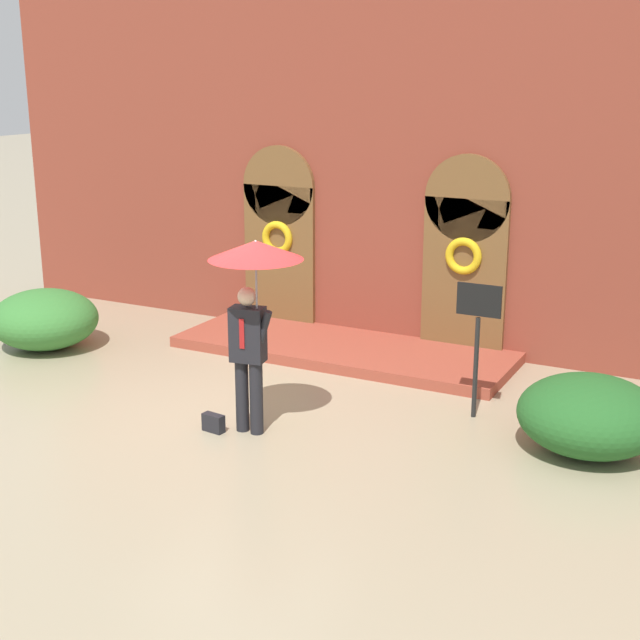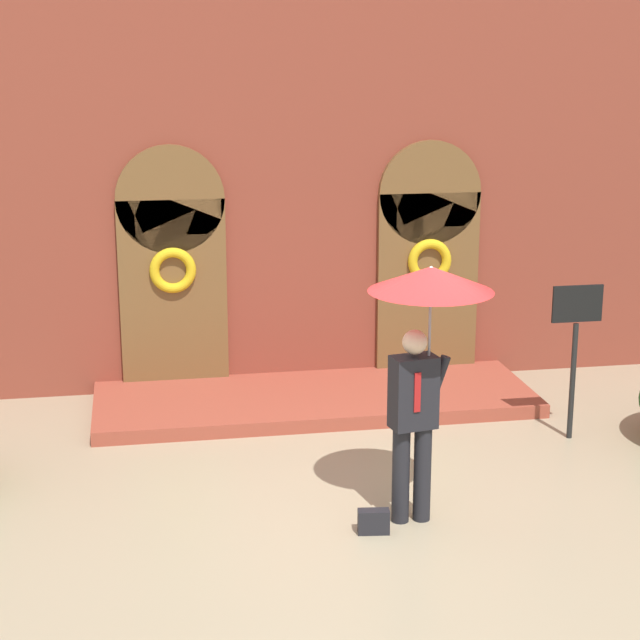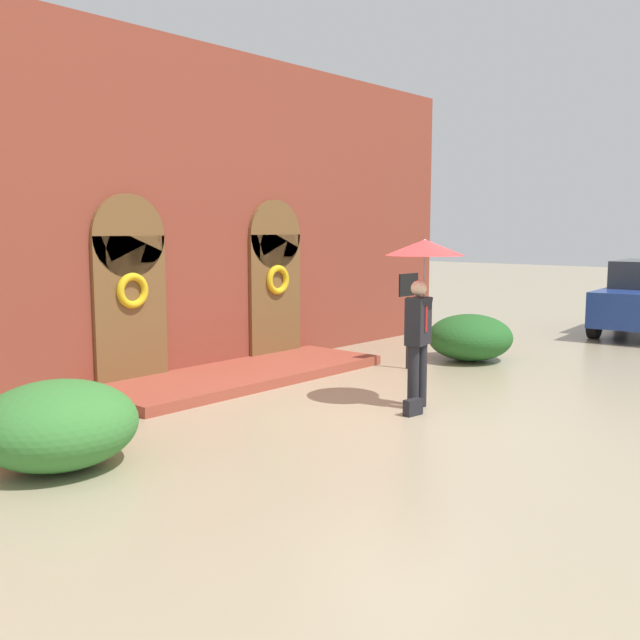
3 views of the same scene
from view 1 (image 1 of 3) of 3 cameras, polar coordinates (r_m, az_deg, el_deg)
name	(u,v)px [view 1 (image 1 of 3)]	position (r m, az deg, el deg)	size (l,w,h in m)	color
ground_plane	(235,422)	(11.20, -5.44, -6.50)	(80.00, 80.00, 0.00)	tan
building_facade	(375,172)	(14.12, 3.53, 9.43)	(14.00, 2.30, 5.60)	brown
person_with_umbrella	(254,279)	(10.26, -4.26, 2.66)	(1.10, 1.10, 2.36)	black
handbag	(213,423)	(10.91, -6.84, -6.56)	(0.28, 0.12, 0.22)	black
sign_post	(478,328)	(11.10, 10.06, -0.53)	(0.56, 0.06, 1.72)	black
shrub_left	(45,319)	(14.57, -17.21, 0.06)	(1.67, 1.62, 0.92)	#387A33
shrub_right	(589,415)	(10.62, 16.86, -5.85)	(1.64, 1.60, 0.89)	#235B23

